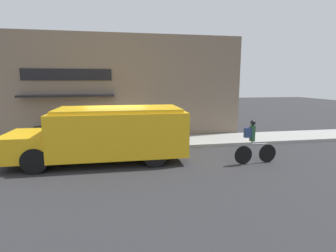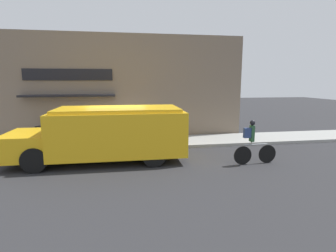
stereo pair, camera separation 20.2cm
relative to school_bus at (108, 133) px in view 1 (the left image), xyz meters
The scene contains 6 objects.
ground_plane 1.75m from the school_bus, 75.64° to the left, with size 70.00×70.00×0.00m, color #2B2B2D.
sidewalk 2.70m from the school_bus, 82.18° to the left, with size 28.00×2.30×0.14m.
storefront 4.12m from the school_bus, 85.91° to the left, with size 13.43×0.83×5.43m.
school_bus is the anchor object (origin of this frame).
cyclist 5.48m from the school_bus, 13.82° to the right, with size 1.69×0.20×1.65m.
trash_bin 4.67m from the school_bus, 136.25° to the left, with size 0.51×0.51×0.76m.
Camera 1 is at (0.15, -11.35, 3.04)m, focal length 28.00 mm.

